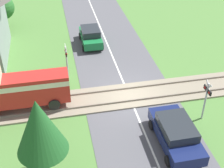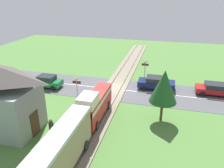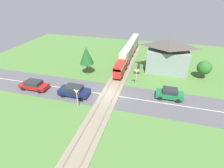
{
  "view_description": "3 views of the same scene",
  "coord_description": "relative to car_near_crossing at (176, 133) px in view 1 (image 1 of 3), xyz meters",
  "views": [
    {
      "loc": [
        -16.77,
        4.7,
        13.07
      ],
      "look_at": [
        0.0,
        1.22,
        1.2
      ],
      "focal_mm": 50.0,
      "sensor_mm": 36.0,
      "label": 1
    },
    {
      "loc": [
        -5.79,
        23.74,
        11.09
      ],
      "look_at": [
        0.0,
        1.22,
        1.2
      ],
      "focal_mm": 35.0,
      "sensor_mm": 36.0,
      "label": 2
    },
    {
      "loc": [
        6.02,
        -20.53,
        14.01
      ],
      "look_at": [
        0.0,
        1.22,
        1.2
      ],
      "focal_mm": 28.0,
      "sensor_mm": 36.0,
      "label": 3
    }
  ],
  "objects": [
    {
      "name": "ground_plane",
      "position": [
        4.92,
        1.44,
        -0.8
      ],
      "size": [
        60.0,
        60.0,
        0.0
      ],
      "primitive_type": "plane",
      "color": "#4C7A38"
    },
    {
      "name": "car_near_crossing",
      "position": [
        0.0,
        0.0,
        0.0
      ],
      "size": [
        4.41,
        2.07,
        1.53
      ],
      "color": "#141E4C",
      "rests_on": "ground_plane"
    },
    {
      "name": "tree_by_station",
      "position": [
        18.68,
        10.67,
        1.21
      ],
      "size": [
        2.34,
        2.34,
        3.2
      ],
      "color": "brown",
      "rests_on": "ground_plane"
    },
    {
      "name": "tree_roadside_hedge",
      "position": [
        -0.93,
        7.23,
        2.66
      ],
      "size": [
        2.46,
        2.46,
        4.95
      ],
      "color": "brown",
      "rests_on": "ground_plane"
    },
    {
      "name": "crossing_signal_east_approach",
      "position": [
        8.11,
        5.38,
        1.0
      ],
      "size": [
        0.9,
        0.18,
        2.79
      ],
      "color": "#B7B7B7",
      "rests_on": "ground_plane"
    },
    {
      "name": "track_bed",
      "position": [
        4.92,
        1.44,
        -0.74
      ],
      "size": [
        2.8,
        48.0,
        0.24
      ],
      "color": "gray",
      "rests_on": "ground_plane"
    },
    {
      "name": "car_far_side",
      "position": [
        13.22,
        2.88,
        -0.01
      ],
      "size": [
        3.69,
        1.83,
        1.53
      ],
      "color": "#197038",
      "rests_on": "ground_plane"
    },
    {
      "name": "road_surface",
      "position": [
        4.92,
        1.44,
        -0.79
      ],
      "size": [
        48.0,
        6.4,
        0.02
      ],
      "color": "#515156",
      "rests_on": "ground_plane"
    },
    {
      "name": "crossing_signal_west_approach",
      "position": [
        1.73,
        -2.5,
        1.0
      ],
      "size": [
        0.9,
        0.18,
        2.79
      ],
      "color": "#B7B7B7",
      "rests_on": "ground_plane"
    }
  ]
}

